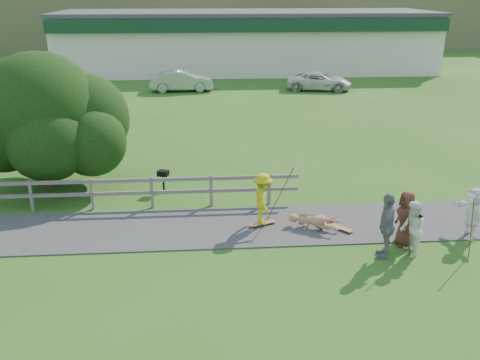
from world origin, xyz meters
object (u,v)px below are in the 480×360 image
Objects in this scene: spectator_d at (472,213)px; car_silver at (181,81)px; skater_fallen at (314,221)px; spectator_b at (387,226)px; bbq at (163,181)px; skater_rider at (263,202)px; car_white at (319,81)px; tree at (44,140)px; spectator_c at (406,219)px; spectator_a at (412,229)px.

spectator_d is 0.35× the size of car_silver.
spectator_b reaches higher than skater_fallen.
skater_rider is at bearing -24.72° from bbq.
spectator_d is 24.31m from car_white.
skater_rider reaches higher than spectator_d.
tree is 4.68m from bbq.
spectator_b reaches higher than bbq.
car_silver is 0.65× the size of tree.
skater_rider is 4.26m from spectator_c.
bbq is (-3.27, 3.27, -0.41)m from skater_rider.
spectator_d is at bearing -72.81° from skater_fallen.
spectator_b is at bearing -52.94° from spectator_c.
skater_rider is 4.64m from bbq.
spectator_a is 0.23× the size of tree.
bbq is (-9.38, 4.53, -0.38)m from spectator_d.
spectator_b is at bearing -77.25° from spectator_d.
skater_fallen is 0.83× the size of spectator_b.
spectator_d is (4.56, -0.88, 0.50)m from skater_fallen.
tree is at bearing -117.73° from spectator_d.
spectator_c is 24.81m from car_white.
car_silver is at bearing -158.50° from spectator_a.
spectator_a reaches higher than car_silver.
spectator_a reaches higher than car_white.
tree reaches higher than spectator_b.
spectator_d is at bearing 126.88° from spectator_b.
spectator_a is 1.96× the size of bbq.
car_white is 5.67× the size of bbq.
skater_rider is at bearing -174.75° from car_silver.
tree reaches higher than bbq.
skater_rider is at bearing -29.09° from tree.
tree is at bearing 57.08° from skater_rider.
car_white is (3.69, 25.29, -0.30)m from spectator_b.
skater_fallen is at bearing -16.88° from bbq.
spectator_c is 25.95m from car_silver.
skater_rider reaches higher than skater_fallen.
car_silver is (-4.66, 23.76, 0.45)m from skater_fallen.
skater_rider is 8.78m from tree.
skater_rider is at bearing 174.41° from car_white.
spectator_a is at bearing -17.20° from bbq.
spectator_b is 8.49m from bbq.
spectator_b reaches higher than car_white.
skater_rider is at bearing -114.68° from spectator_c.
spectator_a is at bearing -175.68° from car_white.
spectator_c is at bearing -178.11° from spectator_a.
skater_rider reaches higher than car_white.
car_white is 0.68× the size of tree.
car_silver is at bearing 109.84° from bbq.
bbq is (-0.16, -20.10, -0.33)m from car_silver.
spectator_c is at bearing 147.98° from spectator_b.
spectator_b is at bearing -111.20° from skater_fallen.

